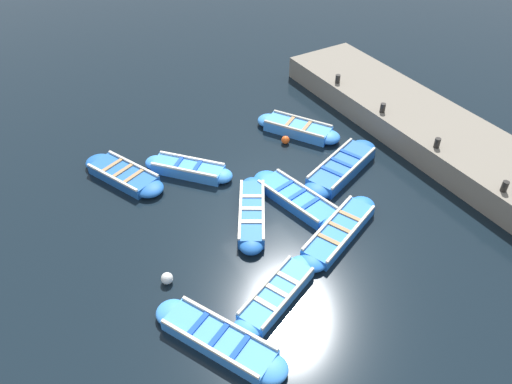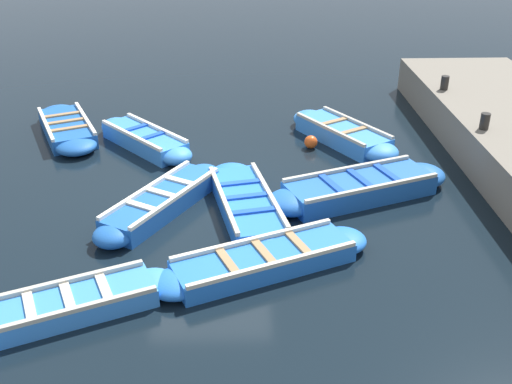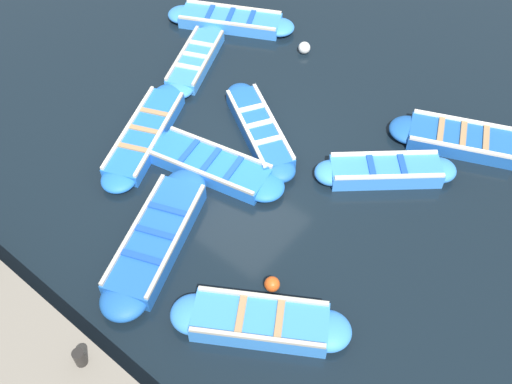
# 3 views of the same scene
# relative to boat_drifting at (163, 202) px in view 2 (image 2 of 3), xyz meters

# --- Properties ---
(ground_plane) EXTENTS (120.00, 120.00, 0.00)m
(ground_plane) POSITION_rel_boat_drifting_xyz_m (-0.85, -0.32, -0.18)
(ground_plane) COLOR black
(boat_drifting) EXTENTS (2.45, 3.41, 0.42)m
(boat_drifting) POSITION_rel_boat_drifting_xyz_m (0.00, 0.00, 0.00)
(boat_drifting) COLOR #1E59AD
(boat_drifting) RESTS_ON ground
(boat_near_quay) EXTENTS (2.69, 2.92, 0.45)m
(boat_near_quay) POSITION_rel_boat_drifting_xyz_m (0.75, -3.10, 0.01)
(boat_near_quay) COLOR #3884E0
(boat_near_quay) RESTS_ON ground
(boat_mid_row) EXTENTS (2.25, 3.55, 0.41)m
(boat_mid_row) POSITION_rel_boat_drifting_xyz_m (2.80, -3.96, -0.01)
(boat_mid_row) COLOR #1E59AD
(boat_mid_row) RESTS_ON ground
(boat_far_corner) EXTENTS (3.84, 2.23, 0.38)m
(boat_far_corner) POSITION_rel_boat_drifting_xyz_m (-1.86, 2.04, -0.02)
(boat_far_corner) COLOR blue
(boat_far_corner) RESTS_ON ground
(boat_alongside) EXTENTS (2.53, 3.37, 0.47)m
(boat_alongside) POSITION_rel_boat_drifting_xyz_m (-4.01, -3.28, 0.02)
(boat_alongside) COLOR #3884E0
(boat_alongside) RESTS_ON ground
(boat_inner_gap) EXTENTS (1.62, 3.79, 0.39)m
(boat_inner_gap) POSITION_rel_boat_drifting_xyz_m (-1.61, 0.13, -0.02)
(boat_inner_gap) COLOR blue
(boat_inner_gap) RESTS_ON ground
(boat_outer_right) EXTENTS (3.31, 1.98, 0.36)m
(boat_outer_right) POSITION_rel_boat_drifting_xyz_m (1.04, 3.08, -0.03)
(boat_outer_right) COLOR #3884E0
(boat_outer_right) RESTS_ON ground
(boat_bow_out) EXTENTS (4.06, 2.32, 0.47)m
(boat_bow_out) POSITION_rel_boat_drifting_xyz_m (-3.88, -0.41, 0.02)
(boat_bow_out) COLOR #1E59AD
(boat_bow_out) RESTS_ON ground
(bollard_north) EXTENTS (0.20, 0.20, 0.35)m
(bollard_north) POSITION_rel_boat_drifting_xyz_m (-6.74, -4.43, 0.92)
(bollard_north) COLOR black
(bollard_north) RESTS_ON quay_wall
(bollard_mid_north) EXTENTS (0.20, 0.20, 0.35)m
(bollard_mid_north) POSITION_rel_boat_drifting_xyz_m (-6.74, -1.69, 0.92)
(bollard_mid_north) COLOR black
(bollard_mid_north) RESTS_ON quay_wall
(buoy_orange_near) EXTENTS (0.31, 0.31, 0.31)m
(buoy_orange_near) POSITION_rel_boat_drifting_xyz_m (-3.20, -2.92, -0.03)
(buoy_orange_near) COLOR #E05119
(buoy_orange_near) RESTS_ON ground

